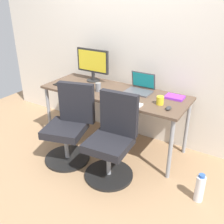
# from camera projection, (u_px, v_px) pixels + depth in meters

# --- Properties ---
(ground_plane) EXTENTS (5.28, 5.28, 0.00)m
(ground_plane) POSITION_uv_depth(u_px,v_px,m) (114.00, 143.00, 3.53)
(ground_plane) COLOR #9E7A56
(back_wall) EXTENTS (4.40, 0.04, 2.60)m
(back_wall) POSITION_uv_depth(u_px,v_px,m) (131.00, 40.00, 3.29)
(back_wall) COLOR silver
(back_wall) RESTS_ON ground
(desk) EXTENTS (1.83, 0.67, 0.75)m
(desk) POSITION_uv_depth(u_px,v_px,m) (114.00, 96.00, 3.23)
(desk) COLOR brown
(desk) RESTS_ON ground
(office_chair_left) EXTENTS (0.54, 0.54, 0.94)m
(office_chair_left) POSITION_uv_depth(u_px,v_px,m) (69.00, 127.00, 3.06)
(office_chair_left) COLOR black
(office_chair_left) RESTS_ON ground
(office_chair_right) EXTENTS (0.54, 0.54, 0.94)m
(office_chair_right) POSITION_uv_depth(u_px,v_px,m) (112.00, 141.00, 2.78)
(office_chair_right) COLOR black
(office_chair_right) RESTS_ON ground
(water_bottle_on_floor) EXTENTS (0.09, 0.09, 0.31)m
(water_bottle_on_floor) POSITION_uv_depth(u_px,v_px,m) (200.00, 188.00, 2.52)
(water_bottle_on_floor) COLOR white
(water_bottle_on_floor) RESTS_ON ground
(desktop_monitor) EXTENTS (0.48, 0.18, 0.43)m
(desktop_monitor) POSITION_uv_depth(u_px,v_px,m) (93.00, 63.00, 3.46)
(desktop_monitor) COLOR #262626
(desktop_monitor) RESTS_ON desk
(open_laptop) EXTENTS (0.31, 0.26, 0.23)m
(open_laptop) POSITION_uv_depth(u_px,v_px,m) (140.00, 87.00, 3.18)
(open_laptop) COLOR #4C4C51
(open_laptop) RESTS_ON desk
(keyboard_by_monitor) EXTENTS (0.34, 0.12, 0.02)m
(keyboard_by_monitor) POSITION_uv_depth(u_px,v_px,m) (77.00, 86.00, 3.35)
(keyboard_by_monitor) COLOR #B7B7B7
(keyboard_by_monitor) RESTS_ON desk
(keyboard_by_laptop) EXTENTS (0.34, 0.12, 0.02)m
(keyboard_by_laptop) POSITION_uv_depth(u_px,v_px,m) (127.00, 103.00, 2.85)
(keyboard_by_laptop) COLOR silver
(keyboard_by_laptop) RESTS_ON desk
(mouse_by_monitor) EXTENTS (0.06, 0.10, 0.03)m
(mouse_by_monitor) POSITION_uv_depth(u_px,v_px,m) (105.00, 92.00, 3.12)
(mouse_by_monitor) COLOR #B7B7B7
(mouse_by_monitor) RESTS_ON desk
(mouse_by_laptop) EXTENTS (0.06, 0.10, 0.03)m
(mouse_by_laptop) POSITION_uv_depth(u_px,v_px,m) (169.00, 108.00, 2.72)
(mouse_by_laptop) COLOR #2D2D2D
(mouse_by_laptop) RESTS_ON desk
(coffee_mug) EXTENTS (0.08, 0.08, 0.09)m
(coffee_mug) POSITION_uv_depth(u_px,v_px,m) (160.00, 100.00, 2.82)
(coffee_mug) COLOR yellow
(coffee_mug) RESTS_ON desk
(pen_cup) EXTENTS (0.07, 0.07, 0.10)m
(pen_cup) POSITION_uv_depth(u_px,v_px,m) (98.00, 87.00, 3.18)
(pen_cup) COLOR slate
(pen_cup) RESTS_ON desk
(phone_near_laptop) EXTENTS (0.07, 0.14, 0.01)m
(phone_near_laptop) POSITION_uv_depth(u_px,v_px,m) (59.00, 84.00, 3.44)
(phone_near_laptop) COLOR black
(phone_near_laptop) RESTS_ON desk
(notebook) EXTENTS (0.21, 0.15, 0.03)m
(notebook) POSITION_uv_depth(u_px,v_px,m) (175.00, 97.00, 2.99)
(notebook) COLOR purple
(notebook) RESTS_ON desk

